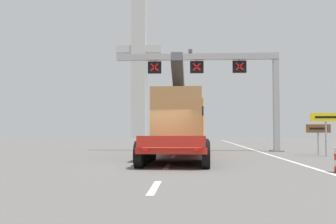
{
  "coord_description": "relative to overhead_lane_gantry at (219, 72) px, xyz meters",
  "views": [
    {
      "loc": [
        1.21,
        -16.49,
        1.54
      ],
      "look_at": [
        -0.1,
        7.86,
        2.67
      ],
      "focal_mm": 41.93,
      "sensor_mm": 36.0,
      "label": 1
    }
  ],
  "objects": [
    {
      "name": "ground",
      "position": [
        -3.45,
        -12.25,
        -5.8
      ],
      "size": [
        112.0,
        112.0,
        0.0
      ],
      "primitive_type": "plane",
      "color": "slate"
    },
    {
      "name": "lane_markings",
      "position": [
        -3.17,
        12.45,
        -5.8
      ],
      "size": [
        0.2,
        64.0,
        0.01
      ],
      "color": "silver",
      "rests_on": "ground"
    },
    {
      "name": "edge_line_right",
      "position": [
        2.75,
        -0.25,
        -5.8
      ],
      "size": [
        0.2,
        63.0,
        0.01
      ],
      "primitive_type": "cube",
      "color": "silver",
      "rests_on": "ground"
    },
    {
      "name": "overhead_lane_gantry",
      "position": [
        0.0,
        0.0,
        0.0
      ],
      "size": [
        12.14,
        0.9,
        7.48
      ],
      "color": "#9EA0A5",
      "rests_on": "ground"
    },
    {
      "name": "heavy_haul_truck_red",
      "position": [
        -2.67,
        -5.59,
        -3.81
      ],
      "size": [
        3.41,
        14.13,
        5.3
      ],
      "color": "red",
      "rests_on": "ground"
    },
    {
      "name": "exit_sign_yellow",
      "position": [
        5.72,
        -5.51,
        -3.83
      ],
      "size": [
        1.78,
        0.15,
        2.54
      ],
      "color": "#9EA0A5",
      "rests_on": "ground"
    },
    {
      "name": "tourist_info_sign_brown",
      "position": [
        5.91,
        -3.53,
        -4.35
      ],
      "size": [
        1.52,
        0.15,
        1.91
      ],
      "color": "#9EA0A5",
      "rests_on": "ground"
    },
    {
      "name": "bridge_pylon_distant",
      "position": [
        -12.12,
        47.58,
        8.67
      ],
      "size": [
        9.0,
        2.0,
        28.18
      ],
      "color": "#B7B7B2",
      "rests_on": "ground"
    }
  ]
}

